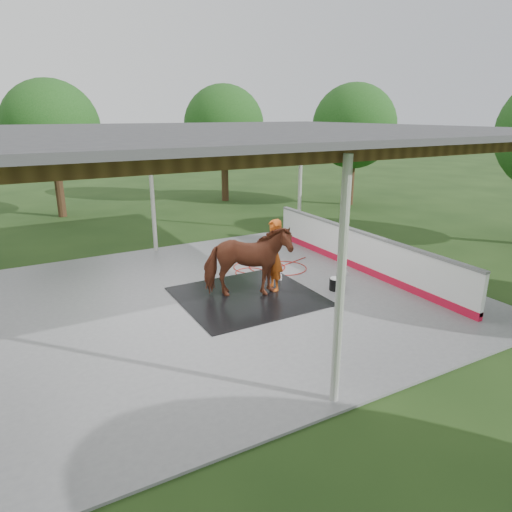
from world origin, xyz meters
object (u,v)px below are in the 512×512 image
dasher_board (359,251)px  wash_bucket (336,284)px  horse (247,262)px  handler (274,255)px

dasher_board → wash_bucket: dasher_board is taller
horse → handler: size_ratio=1.14×
dasher_board → horse: bearing=-175.8°
handler → wash_bucket: (1.40, -0.79, -0.76)m
handler → wash_bucket: size_ratio=5.39×
dasher_board → handler: (-3.00, -0.19, 0.38)m
horse → wash_bucket: size_ratio=6.15×
dasher_board → handler: bearing=-176.5°
handler → dasher_board: bearing=98.8°
horse → handler: 0.81m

